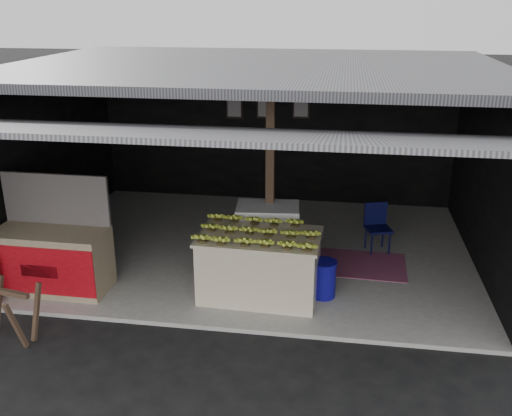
% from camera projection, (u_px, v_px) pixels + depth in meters
% --- Properties ---
extents(ground, '(80.00, 80.00, 0.00)m').
position_uv_depth(ground, '(225.00, 332.00, 7.11)').
color(ground, black).
rests_on(ground, ground).
extents(concrete_slab, '(7.00, 5.00, 0.06)m').
position_uv_depth(concrete_slab, '(256.00, 248.00, 9.42)').
color(concrete_slab, gray).
rests_on(concrete_slab, ground).
extents(shophouse, '(7.40, 7.29, 3.02)m').
position_uv_depth(shophouse, '(259.00, 121.00, 8.99)').
color(shophouse, black).
rests_on(shophouse, ground).
extents(banana_table, '(1.66, 1.06, 0.90)m').
position_uv_depth(banana_table, '(260.00, 265.00, 7.72)').
color(banana_table, beige).
rests_on(banana_table, concrete_slab).
extents(banana_pile, '(1.53, 0.96, 0.18)m').
position_uv_depth(banana_pile, '(260.00, 229.00, 7.54)').
color(banana_pile, gold).
rests_on(banana_pile, banana_table).
extents(white_crate, '(0.96, 0.70, 1.01)m').
position_uv_depth(white_crate, '(268.00, 238.00, 8.47)').
color(white_crate, white).
rests_on(white_crate, concrete_slab).
extents(neighbor_stall, '(1.56, 0.72, 1.60)m').
position_uv_depth(neighbor_stall, '(52.00, 257.00, 7.90)').
color(neighbor_stall, '#998466').
rests_on(neighbor_stall, concrete_slab).
extents(sawhorse, '(0.73, 0.72, 0.69)m').
position_uv_depth(sawhorse, '(6.00, 308.00, 6.79)').
color(sawhorse, '#4A3225').
rests_on(sawhorse, ground).
extents(water_barrel, '(0.33, 0.33, 0.49)m').
position_uv_depth(water_barrel, '(324.00, 280.00, 7.77)').
color(water_barrel, '#0E0B7D').
rests_on(water_barrel, concrete_slab).
extents(plastic_chair, '(0.47, 0.47, 0.79)m').
position_uv_depth(plastic_chair, '(377.00, 223.00, 9.15)').
color(plastic_chair, '#090B33').
rests_on(plastic_chair, concrete_slab).
extents(magenta_rug, '(1.54, 1.06, 0.01)m').
position_uv_depth(magenta_rug, '(356.00, 264.00, 8.78)').
color(magenta_rug, '#7A1B50').
rests_on(magenta_rug, concrete_slab).
extents(picture_frames, '(1.62, 0.04, 0.46)m').
position_uv_depth(picture_frames, '(267.00, 108.00, 11.01)').
color(picture_frames, black).
rests_on(picture_frames, shophouse).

